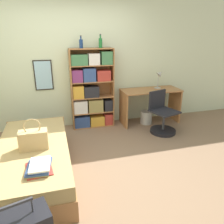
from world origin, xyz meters
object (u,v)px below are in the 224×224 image
Objects in this scene: handbag at (34,139)px; bottle_green at (81,43)px; waste_bin at (146,117)px; bottle_brown at (100,43)px; bed at (34,159)px; book_stack_on_bed at (39,167)px; desk_chair at (162,120)px; desk at (150,100)px; desk_lamp at (160,76)px; bookcase at (91,91)px.

bottle_green reaches higher than handbag.
bottle_brown is at bearing 168.28° from waste_bin.
bed reaches higher than waste_bin.
bottle_green is (0.82, 2.08, 1.22)m from book_stack_on_bed.
desk_chair is (1.46, -0.67, -1.45)m from bottle_green.
desk_chair is at bearing -75.85° from waste_bin.
desk is at bearing -5.19° from bottle_green.
bottle_brown is 0.63× the size of desk_lamp.
desk_chair is at bearing -108.34° from desk_lamp.
desk_lamp is (2.59, 1.41, 0.79)m from bed.
bed is at bearing 100.44° from book_stack_on_bed.
desk reaches higher than book_stack_on_bed.
book_stack_on_bed is 2.70m from bottle_brown.
desk is (1.06, -0.14, -1.19)m from bottle_brown.
waste_bin is (-0.33, -0.14, -0.87)m from desk_lamp.
desk_lamp is (2.48, 2.03, 0.53)m from book_stack_on_bed.
bottle_green is 0.91× the size of bottle_brown.
bookcase is 1.54m from desk_chair.
handbag is 2.31m from bottle_brown.
desk_chair is (-0.21, -0.62, -0.76)m from desk_lamp.
book_stack_on_bed is 0.46× the size of desk_chair.
desk_chair is at bearing 20.54° from handbag.
desk_chair reaches higher than bed.
bed is 0.68m from book_stack_on_bed.
desk_lamp is at bearing 22.45° from waste_bin.
bottle_green is 2.07m from waste_bin.
bottle_green is 0.38m from bottle_brown.
book_stack_on_bed is 0.94× the size of desk_lamp.
desk_chair is at bearing -24.72° from bottle_green.
waste_bin is at bearing 29.32° from bed.
desk_lamp reaches higher than waste_bin.
desk_lamp is at bearing 28.50° from bed.
bottle_brown is (0.38, 0.01, 0.01)m from bottle_green.
handbag is at bearing -69.11° from bed.
bed is at bearing -131.64° from bottle_brown.
bed is 1.26× the size of bookcase.
bottle_brown is 1.85m from waste_bin.
handbag is 1.89m from bookcase.
handbag is 3.00m from desk_lamp.
bookcase is at bearing 64.72° from book_stack_on_bed.
bookcase is at bearing 55.67° from handbag.
bottle_green reaches higher than book_stack_on_bed.
handbag is (0.04, -0.09, 0.36)m from bed.
handbag is 1.84× the size of bottle_green.
bookcase reaches higher than desk_lamp.
desk is 3.13× the size of desk_lamp.
bed is 0.37m from handbag.
handbag is 1.11× the size of book_stack_on_bed.
bed is at bearing 110.89° from handbag.
bottle_brown reaches higher than bed.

